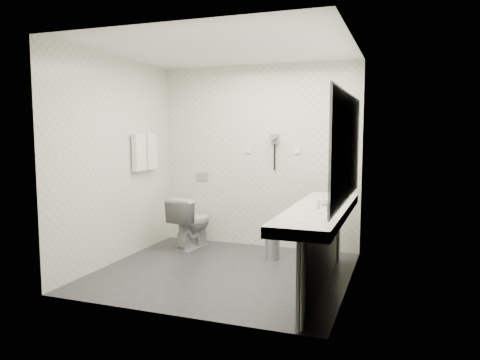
% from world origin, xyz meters
% --- Properties ---
extents(floor, '(2.80, 2.80, 0.00)m').
position_xyz_m(floor, '(0.00, 0.00, 0.00)').
color(floor, '#2C2B31').
rests_on(floor, ground).
extents(ceiling, '(2.80, 2.80, 0.00)m').
position_xyz_m(ceiling, '(0.00, 0.00, 2.50)').
color(ceiling, white).
rests_on(ceiling, wall_back).
extents(wall_back, '(2.80, 0.00, 2.80)m').
position_xyz_m(wall_back, '(0.00, 1.30, 1.25)').
color(wall_back, silver).
rests_on(wall_back, floor).
extents(wall_front, '(2.80, 0.00, 2.80)m').
position_xyz_m(wall_front, '(0.00, -1.30, 1.25)').
color(wall_front, silver).
rests_on(wall_front, floor).
extents(wall_left, '(0.00, 2.60, 2.60)m').
position_xyz_m(wall_left, '(-1.40, 0.00, 1.25)').
color(wall_left, silver).
rests_on(wall_left, floor).
extents(wall_right, '(0.00, 2.60, 2.60)m').
position_xyz_m(wall_right, '(1.40, 0.00, 1.25)').
color(wall_right, silver).
rests_on(wall_right, floor).
extents(vanity_counter, '(0.55, 2.20, 0.10)m').
position_xyz_m(vanity_counter, '(1.12, -0.20, 0.80)').
color(vanity_counter, white).
rests_on(vanity_counter, floor).
extents(vanity_panel, '(0.03, 2.15, 0.75)m').
position_xyz_m(vanity_panel, '(1.15, -0.20, 0.38)').
color(vanity_panel, gray).
rests_on(vanity_panel, floor).
extents(vanity_post_near, '(0.06, 0.06, 0.75)m').
position_xyz_m(vanity_post_near, '(1.18, -1.24, 0.38)').
color(vanity_post_near, silver).
rests_on(vanity_post_near, floor).
extents(vanity_post_far, '(0.06, 0.06, 0.75)m').
position_xyz_m(vanity_post_far, '(1.18, 0.84, 0.38)').
color(vanity_post_far, silver).
rests_on(vanity_post_far, floor).
extents(mirror, '(0.02, 2.20, 1.05)m').
position_xyz_m(mirror, '(1.39, -0.20, 1.45)').
color(mirror, '#B2BCC6').
rests_on(mirror, wall_right).
extents(basin_near, '(0.40, 0.31, 0.05)m').
position_xyz_m(basin_near, '(1.12, -0.85, 0.83)').
color(basin_near, white).
rests_on(basin_near, vanity_counter).
extents(basin_far, '(0.40, 0.31, 0.05)m').
position_xyz_m(basin_far, '(1.12, 0.45, 0.83)').
color(basin_far, white).
rests_on(basin_far, vanity_counter).
extents(faucet_near, '(0.04, 0.04, 0.15)m').
position_xyz_m(faucet_near, '(1.32, -0.85, 0.92)').
color(faucet_near, silver).
rests_on(faucet_near, vanity_counter).
extents(faucet_far, '(0.04, 0.04, 0.15)m').
position_xyz_m(faucet_far, '(1.32, 0.45, 0.92)').
color(faucet_far, silver).
rests_on(faucet_far, vanity_counter).
extents(soap_bottle_a, '(0.05, 0.05, 0.11)m').
position_xyz_m(soap_bottle_a, '(1.27, -0.13, 0.90)').
color(soap_bottle_a, white).
rests_on(soap_bottle_a, vanity_counter).
extents(soap_bottle_b, '(0.09, 0.09, 0.10)m').
position_xyz_m(soap_bottle_b, '(1.15, -0.09, 0.90)').
color(soap_bottle_b, white).
rests_on(soap_bottle_b, vanity_counter).
extents(soap_bottle_c, '(0.06, 0.06, 0.11)m').
position_xyz_m(soap_bottle_c, '(1.13, -0.31, 0.90)').
color(soap_bottle_c, white).
rests_on(soap_bottle_c, vanity_counter).
extents(glass_left, '(0.07, 0.07, 0.10)m').
position_xyz_m(glass_left, '(1.29, 0.10, 0.90)').
color(glass_left, silver).
rests_on(glass_left, vanity_counter).
extents(toilet, '(0.47, 0.74, 0.71)m').
position_xyz_m(toilet, '(-0.82, 0.86, 0.36)').
color(toilet, white).
rests_on(toilet, floor).
extents(flush_plate, '(0.18, 0.02, 0.12)m').
position_xyz_m(flush_plate, '(-0.85, 1.29, 0.95)').
color(flush_plate, '#B2B5BA').
rests_on(flush_plate, wall_back).
extents(pedal_bin, '(0.24, 0.24, 0.26)m').
position_xyz_m(pedal_bin, '(0.38, 0.71, 0.13)').
color(pedal_bin, '#B2B5BA').
rests_on(pedal_bin, floor).
extents(bin_lid, '(0.18, 0.18, 0.02)m').
position_xyz_m(bin_lid, '(0.38, 0.71, 0.27)').
color(bin_lid, '#B2B5BA').
rests_on(bin_lid, pedal_bin).
extents(towel_rail, '(0.02, 0.62, 0.02)m').
position_xyz_m(towel_rail, '(-1.35, 0.55, 1.55)').
color(towel_rail, silver).
rests_on(towel_rail, wall_left).
extents(towel_near, '(0.07, 0.24, 0.48)m').
position_xyz_m(towel_near, '(-1.34, 0.41, 1.33)').
color(towel_near, white).
rests_on(towel_near, towel_rail).
extents(towel_far, '(0.07, 0.24, 0.48)m').
position_xyz_m(towel_far, '(-1.34, 0.69, 1.33)').
color(towel_far, white).
rests_on(towel_far, towel_rail).
extents(dryer_cradle, '(0.10, 0.04, 0.14)m').
position_xyz_m(dryer_cradle, '(0.25, 1.27, 1.50)').
color(dryer_cradle, gray).
rests_on(dryer_cradle, wall_back).
extents(dryer_barrel, '(0.08, 0.14, 0.08)m').
position_xyz_m(dryer_barrel, '(0.25, 1.20, 1.53)').
color(dryer_barrel, gray).
rests_on(dryer_barrel, dryer_cradle).
extents(dryer_cord, '(0.02, 0.02, 0.35)m').
position_xyz_m(dryer_cord, '(0.25, 1.26, 1.25)').
color(dryer_cord, black).
rests_on(dryer_cord, dryer_cradle).
extents(switch_plate_a, '(0.09, 0.02, 0.09)m').
position_xyz_m(switch_plate_a, '(-0.15, 1.29, 1.35)').
color(switch_plate_a, white).
rests_on(switch_plate_a, wall_back).
extents(switch_plate_b, '(0.09, 0.02, 0.09)m').
position_xyz_m(switch_plate_b, '(0.55, 1.29, 1.35)').
color(switch_plate_b, white).
rests_on(switch_plate_b, wall_back).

